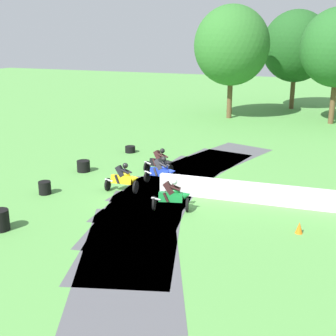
% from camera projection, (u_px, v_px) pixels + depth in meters
% --- Properties ---
extents(ground_plane, '(120.00, 120.00, 0.00)m').
position_uv_depth(ground_plane, '(160.00, 192.00, 21.31)').
color(ground_plane, '#569947').
extents(track_asphalt, '(6.82, 21.71, 0.01)m').
position_uv_depth(track_asphalt, '(171.00, 193.00, 21.15)').
color(track_asphalt, '#515156').
rests_on(track_asphalt, ground).
extents(safety_barrier, '(10.91, 0.94, 0.90)m').
position_uv_depth(safety_barrier, '(280.00, 196.00, 19.51)').
color(safety_barrier, white).
rests_on(safety_barrier, ground).
extents(motorcycle_lead_black, '(1.71, 0.89, 1.43)m').
position_uv_depth(motorcycle_lead_black, '(160.00, 162.00, 23.86)').
color(motorcycle_lead_black, black).
rests_on(motorcycle_lead_black, ground).
extents(motorcycle_chase_blue, '(1.70, 0.78, 1.42)m').
position_uv_depth(motorcycle_chase_blue, '(162.00, 171.00, 22.26)').
color(motorcycle_chase_blue, black).
rests_on(motorcycle_chase_blue, ground).
extents(motorcycle_trailing_yellow, '(1.68, 0.84, 1.43)m').
position_uv_depth(motorcycle_trailing_yellow, '(123.00, 178.00, 21.19)').
color(motorcycle_trailing_yellow, black).
rests_on(motorcycle_trailing_yellow, ground).
extents(motorcycle_fourth_green, '(1.68, 1.03, 1.42)m').
position_uv_depth(motorcycle_fourth_green, '(172.00, 196.00, 18.92)').
color(motorcycle_fourth_green, black).
rests_on(motorcycle_fourth_green, ground).
extents(tire_stack_near, '(0.63, 0.63, 0.40)m').
position_uv_depth(tire_stack_near, '(130.00, 149.00, 28.26)').
color(tire_stack_near, black).
rests_on(tire_stack_near, ground).
extents(tire_stack_mid_a, '(0.69, 0.69, 0.60)m').
position_uv_depth(tire_stack_mid_a, '(83.00, 166.00, 24.36)').
color(tire_stack_mid_a, black).
rests_on(tire_stack_mid_a, ground).
extents(tire_stack_mid_b, '(0.57, 0.57, 0.60)m').
position_uv_depth(tire_stack_mid_b, '(45.00, 188.00, 20.96)').
color(tire_stack_mid_b, black).
rests_on(tire_stack_mid_b, ground).
extents(tire_stack_far, '(0.69, 0.69, 0.80)m').
position_uv_depth(tire_stack_far, '(0.00, 220.00, 17.10)').
color(tire_stack_far, black).
rests_on(tire_stack_far, ground).
extents(traffic_cone, '(0.28, 0.28, 0.44)m').
position_uv_depth(traffic_cone, '(299.00, 228.00, 16.87)').
color(traffic_cone, orange).
rests_on(traffic_cone, ground).
extents(tree_far_left, '(6.38, 6.38, 9.28)m').
position_uv_depth(tree_far_left, '(296.00, 46.00, 42.89)').
color(tree_far_left, brown).
rests_on(tree_far_left, ground).
extents(tree_mid_rise, '(6.33, 6.33, 9.45)m').
position_uv_depth(tree_mid_rise, '(232.00, 46.00, 38.02)').
color(tree_mid_rise, brown).
rests_on(tree_mid_rise, ground).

